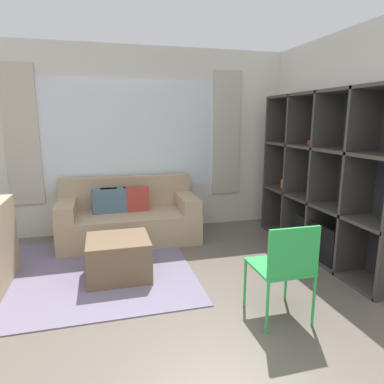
{
  "coord_description": "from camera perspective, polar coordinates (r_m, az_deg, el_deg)",
  "views": [
    {
      "loc": [
        -0.44,
        -2.02,
        1.68
      ],
      "look_at": [
        0.55,
        1.71,
        0.85
      ],
      "focal_mm": 32.0,
      "sensor_mm": 36.0,
      "label": 1
    }
  ],
  "objects": [
    {
      "name": "area_rug",
      "position": [
        4.11,
        -18.78,
        -12.58
      ],
      "size": [
        2.52,
        2.11,
        0.01
      ],
      "primitive_type": "cube",
      "color": "slate",
      "rests_on": "ground_plane"
    },
    {
      "name": "shelving_unit",
      "position": [
        4.47,
        21.48,
        2.17
      ],
      "size": [
        0.42,
        2.37,
        2.0
      ],
      "color": "#232328",
      "rests_on": "ground_plane"
    },
    {
      "name": "wall_right",
      "position": [
        4.58,
        23.69,
        6.98
      ],
      "size": [
        0.07,
        4.31,
        2.7
      ],
      "primitive_type": "cube",
      "color": "silver",
      "rests_on": "ground_plane"
    },
    {
      "name": "ottoman",
      "position": [
        3.83,
        -12.13,
        -10.63
      ],
      "size": [
        0.65,
        0.62,
        0.44
      ],
      "color": "brown",
      "rests_on": "ground_plane"
    },
    {
      "name": "wall_back",
      "position": [
        5.2,
        -10.05,
        8.36
      ],
      "size": [
        5.93,
        0.11,
        2.7
      ],
      "color": "silver",
      "rests_on": "ground_plane"
    },
    {
      "name": "folding_chair",
      "position": [
        2.96,
        15.19,
        -11.45
      ],
      "size": [
        0.44,
        0.46,
        0.86
      ],
      "rotation": [
        0.0,
        0.0,
        3.14
      ],
      "color": "green",
      "rests_on": "ground_plane"
    },
    {
      "name": "ground_plane",
      "position": [
        2.67,
        -2.2,
        -26.91
      ],
      "size": [
        16.0,
        16.0,
        0.0
      ],
      "primitive_type": "plane",
      "color": "#665B51"
    },
    {
      "name": "couch_main",
      "position": [
        4.9,
        -10.52,
        -4.27
      ],
      "size": [
        1.87,
        0.89,
        0.86
      ],
      "color": "tan",
      "rests_on": "ground_plane"
    }
  ]
}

